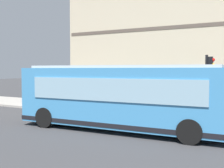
# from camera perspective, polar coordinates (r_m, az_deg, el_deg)

# --- Properties ---
(ground) EXTENTS (120.00, 120.00, 0.00)m
(ground) POSITION_cam_1_polar(r_m,az_deg,el_deg) (13.53, 2.15, -9.22)
(ground) COLOR #38383A
(sidewalk_curb) EXTENTS (4.29, 40.00, 0.15)m
(sidewalk_curb) POSITION_cam_1_polar(r_m,az_deg,el_deg) (17.83, 8.90, -5.99)
(sidewalk_curb) COLOR #9E9991
(sidewalk_curb) RESTS_ON ground
(building_corner) EXTENTS (8.79, 16.57, 10.53)m
(building_corner) POSITION_cam_1_polar(r_m,az_deg,el_deg) (23.97, 14.23, 8.72)
(building_corner) COLOR beige
(building_corner) RESTS_ON ground
(city_bus_nearside) EXTENTS (2.95, 10.14, 3.07)m
(city_bus_nearside) POSITION_cam_1_polar(r_m,az_deg,el_deg) (12.94, 1.80, -2.81)
(city_bus_nearside) COLOR #3F8CC6
(city_bus_nearside) RESTS_ON ground
(traffic_light_near_corner) EXTENTS (0.32, 0.49, 3.50)m
(traffic_light_near_corner) POSITION_cam_1_polar(r_m,az_deg,el_deg) (15.26, 19.60, 1.81)
(traffic_light_near_corner) COLOR black
(traffic_light_near_corner) RESTS_ON sidewalk_curb
(fire_hydrant) EXTENTS (0.35, 0.35, 0.74)m
(fire_hydrant) POSITION_cam_1_polar(r_m,az_deg,el_deg) (17.07, 16.38, -5.01)
(fire_hydrant) COLOR red
(fire_hydrant) RESTS_ON sidewalk_curb
(pedestrian_walking_along_curb) EXTENTS (0.32, 0.32, 1.60)m
(pedestrian_walking_along_curb) POSITION_cam_1_polar(r_m,az_deg,el_deg) (17.02, 2.36, -3.04)
(pedestrian_walking_along_curb) COLOR #3F8C4C
(pedestrian_walking_along_curb) RESTS_ON sidewalk_curb
(pedestrian_by_light_pole) EXTENTS (0.32, 0.32, 1.71)m
(pedestrian_by_light_pole) POSITION_cam_1_polar(r_m,az_deg,el_deg) (17.04, 19.69, -2.98)
(pedestrian_by_light_pole) COLOR #B23338
(pedestrian_by_light_pole) RESTS_ON sidewalk_curb
(newspaper_vending_box) EXTENTS (0.44, 0.42, 0.90)m
(newspaper_vending_box) POSITION_cam_1_polar(r_m,az_deg,el_deg) (18.42, 7.06, -4.02)
(newspaper_vending_box) COLOR #263F99
(newspaper_vending_box) RESTS_ON sidewalk_curb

